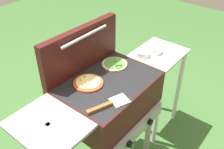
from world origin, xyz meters
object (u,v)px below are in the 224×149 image
at_px(pizza_cheese, 88,83).
at_px(topping_bowl_far, 156,51).
at_px(pizza_veggie, 115,64).
at_px(grill, 106,99).
at_px(prep_table, 156,76).
at_px(spatula, 108,105).
at_px(topping_bowl_near, 143,54).

bearing_deg(pizza_cheese, topping_bowl_far, -4.17).
bearing_deg(pizza_veggie, grill, -157.23).
xyz_separation_m(pizza_veggie, pizza_cheese, (-0.27, -0.00, 0.00)).
bearing_deg(prep_table, pizza_cheese, 174.62).
height_order(pizza_cheese, topping_bowl_far, pizza_cheese).
bearing_deg(spatula, pizza_veggie, 33.15).
distance_m(prep_table, topping_bowl_near, 0.29).
xyz_separation_m(grill, prep_table, (0.67, 0.00, -0.19)).
xyz_separation_m(pizza_cheese, spatula, (-0.08, -0.23, -0.00)).
distance_m(pizza_cheese, spatula, 0.24).
relative_size(pizza_cheese, topping_bowl_near, 1.63).
relative_size(grill, pizza_cheese, 5.13).
relative_size(pizza_veggie, pizza_cheese, 0.94).
distance_m(grill, spatula, 0.27).
bearing_deg(spatula, topping_bowl_far, 11.72).
xyz_separation_m(pizza_cheese, prep_table, (0.76, -0.07, -0.35)).
height_order(grill, pizza_cheese, pizza_cheese).
height_order(spatula, topping_bowl_near, spatula).
height_order(pizza_cheese, prep_table, pizza_cheese).
bearing_deg(pizza_cheese, topping_bowl_near, 0.68).
distance_m(topping_bowl_near, topping_bowl_far, 0.12).
height_order(grill, spatula, spatula).
xyz_separation_m(prep_table, topping_bowl_near, (-0.12, 0.08, 0.25)).
distance_m(grill, topping_bowl_far, 0.66).
bearing_deg(pizza_veggie, pizza_cheese, -179.51).
bearing_deg(spatula, prep_table, 10.42).
bearing_deg(pizza_cheese, spatula, -108.99).
distance_m(grill, topping_bowl_near, 0.56).
distance_m(pizza_cheese, topping_bowl_near, 0.64).
bearing_deg(topping_bowl_near, topping_bowl_far, -29.91).
distance_m(prep_table, topping_bowl_far, 0.26).
bearing_deg(spatula, pizza_cheese, 71.01).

